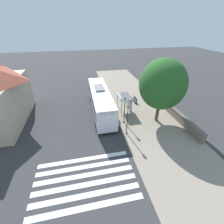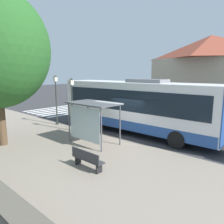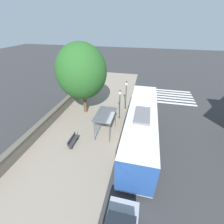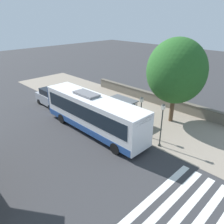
{
  "view_description": "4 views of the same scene",
  "coord_description": "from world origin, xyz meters",
  "views": [
    {
      "loc": [
        4.39,
        20.44,
        12.15
      ],
      "look_at": [
        0.82,
        3.61,
        1.73
      ],
      "focal_mm": 24.0,
      "sensor_mm": 36.0,
      "label": 1
    },
    {
      "loc": [
        -10.33,
        -8.49,
        4.15
      ],
      "look_at": [
        1.09,
        1.77,
        1.38
      ],
      "focal_mm": 35.0,
      "sensor_mm": 36.0,
      "label": 2
    },
    {
      "loc": [
        1.77,
        -11.52,
        10.51
      ],
      "look_at": [
        -1.22,
        1.43,
        2.29
      ],
      "focal_mm": 24.0,
      "sensor_mm": 36.0,
      "label": 3
    },
    {
      "loc": [
        13.83,
        14.97,
        10.45
      ],
      "look_at": [
        1.56,
        2.52,
        2.65
      ],
      "focal_mm": 35.0,
      "sensor_mm": 36.0,
      "label": 4
    }
  ],
  "objects": [
    {
      "name": "bus_shelter",
      "position": [
        -1.9,
        0.66,
        2.06
      ],
      "size": [
        1.83,
        3.03,
        2.45
      ],
      "color": "#515459",
      "rests_on": "ground"
    },
    {
      "name": "street_lamp_near",
      "position": [
        -0.46,
        6.36,
        2.37
      ],
      "size": [
        0.28,
        0.28,
        3.97
      ],
      "color": "#2D332D",
      "rests_on": "ground"
    },
    {
      "name": "street_lamp_far",
      "position": [
        -0.83,
        3.86,
        2.27
      ],
      "size": [
        0.28,
        0.28,
        3.8
      ],
      "color": "#2D332D",
      "rests_on": "ground"
    },
    {
      "name": "background_building",
      "position": [
        16.38,
        0.33,
        4.3
      ],
      "size": [
        8.01,
        11.53,
        8.35
      ],
      "color": "#C6B293",
      "rests_on": "ground"
    },
    {
      "name": "ground_plane",
      "position": [
        0.0,
        0.0,
        0.0
      ],
      "size": [
        120.0,
        120.0,
        0.0
      ],
      "primitive_type": "plane",
      "color": "#353538",
      "rests_on": "ground"
    },
    {
      "name": "crosswalk_stripes",
      "position": [
        5.0,
        11.82,
        0.0
      ],
      "size": [
        9.0,
        5.25,
        0.01
      ],
      "color": "silver",
      "rests_on": "ground"
    },
    {
      "name": "bench",
      "position": [
        -4.41,
        -1.72,
        0.48
      ],
      "size": [
        0.4,
        1.7,
        0.88
      ],
      "color": "#333338",
      "rests_on": "ground"
    },
    {
      "name": "sidewalk_plaza",
      "position": [
        -4.5,
        0.0,
        0.01
      ],
      "size": [
        9.0,
        44.0,
        0.02
      ],
      "color": "gray",
      "rests_on": "ground"
    },
    {
      "name": "bus",
      "position": [
        1.89,
        0.28,
        1.93
      ],
      "size": [
        2.72,
        11.94,
        3.74
      ],
      "color": "white",
      "rests_on": "ground"
    },
    {
      "name": "pedestrian",
      "position": [
        0.28,
        5.47,
        0.95
      ],
      "size": [
        0.34,
        0.22,
        1.63
      ],
      "color": "#2D3347",
      "rests_on": "ground"
    }
  ]
}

